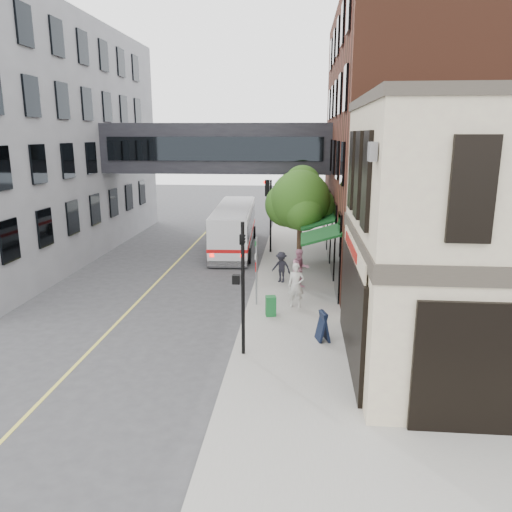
% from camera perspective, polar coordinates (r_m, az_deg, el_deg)
% --- Properties ---
extents(ground, '(120.00, 120.00, 0.00)m').
position_cam_1_polar(ground, '(15.51, -3.83, -14.57)').
color(ground, '#38383A').
rests_on(ground, ground).
extents(sidewalk_main, '(4.00, 60.00, 0.15)m').
position_cam_1_polar(sidewalk_main, '(28.42, 4.51, -1.12)').
color(sidewalk_main, gray).
rests_on(sidewalk_main, ground).
extents(brick_building, '(13.76, 18.00, 14.00)m').
position_cam_1_polar(brick_building, '(29.51, 20.86, 12.18)').
color(brick_building, '#4B2517').
rests_on(brick_building, ground).
extents(skyway_bridge, '(14.00, 3.18, 3.00)m').
position_cam_1_polar(skyway_bridge, '(31.91, -4.39, 12.19)').
color(skyway_bridge, black).
rests_on(skyway_bridge, ground).
extents(traffic_signal_near, '(0.44, 0.22, 4.60)m').
position_cam_1_polar(traffic_signal_near, '(16.18, -1.62, -1.90)').
color(traffic_signal_near, black).
rests_on(traffic_signal_near, sidewalk_main).
extents(traffic_signal_far, '(0.53, 0.28, 4.50)m').
position_cam_1_polar(traffic_signal_far, '(30.80, 1.44, 6.27)').
color(traffic_signal_far, black).
rests_on(traffic_signal_far, sidewalk_main).
extents(street_sign_pole, '(0.08, 0.75, 3.00)m').
position_cam_1_polar(street_sign_pole, '(21.26, 0.03, -1.01)').
color(street_sign_pole, gray).
rests_on(street_sign_pole, sidewalk_main).
extents(street_tree, '(3.80, 3.20, 5.60)m').
position_cam_1_polar(street_tree, '(26.91, 5.06, 6.36)').
color(street_tree, '#382619').
rests_on(street_tree, sidewalk_main).
extents(lane_marking, '(0.12, 40.00, 0.01)m').
position_cam_1_polar(lane_marking, '(25.63, -11.48, -3.18)').
color(lane_marking, '#D8CC4C').
rests_on(lane_marking, ground).
extents(bus, '(2.95, 10.48, 2.79)m').
position_cam_1_polar(bus, '(32.55, -2.50, 3.51)').
color(bus, silver).
rests_on(bus, ground).
extents(pedestrian_a, '(0.73, 0.50, 1.91)m').
position_cam_1_polar(pedestrian_a, '(21.26, 4.59, -3.36)').
color(pedestrian_a, beige).
rests_on(pedestrian_a, sidewalk_main).
extents(pedestrian_b, '(1.10, 0.97, 1.89)m').
position_cam_1_polar(pedestrian_b, '(23.93, 5.04, -1.44)').
color(pedestrian_b, '#CB839D').
rests_on(pedestrian_b, sidewalk_main).
extents(pedestrian_c, '(1.15, 0.94, 1.55)m').
position_cam_1_polar(pedestrian_c, '(24.81, 2.90, -1.27)').
color(pedestrian_c, black).
rests_on(pedestrian_c, sidewalk_main).
extents(newspaper_box, '(0.47, 0.43, 0.82)m').
position_cam_1_polar(newspaper_box, '(20.36, 1.70, -5.73)').
color(newspaper_box, '#155E28').
rests_on(newspaper_box, sidewalk_main).
extents(sandwich_board, '(0.54, 0.69, 1.08)m').
position_cam_1_polar(sandwich_board, '(18.11, 7.65, -7.95)').
color(sandwich_board, black).
rests_on(sandwich_board, sidewalk_main).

